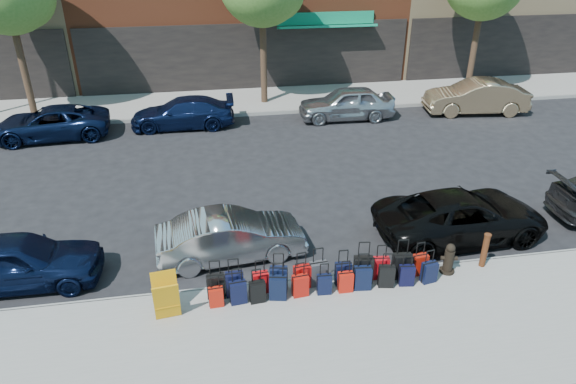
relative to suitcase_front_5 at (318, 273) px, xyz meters
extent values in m
plane|color=black|center=(0.06, 4.76, -0.46)|extent=(120.00, 120.00, 0.00)
cube|color=gray|center=(0.06, -1.74, -0.38)|extent=(60.00, 4.00, 0.15)
cube|color=gray|center=(0.06, 14.76, -0.38)|extent=(60.00, 4.00, 0.15)
cube|color=gray|center=(0.06, 0.28, -0.38)|extent=(60.00, 0.08, 0.15)
cube|color=gray|center=(0.06, 12.74, -0.38)|extent=(60.00, 0.08, 0.15)
cube|color=black|center=(0.06, 16.71, 1.24)|extent=(16.66, 0.15, 3.40)
cube|color=#0D7955|center=(4.06, 16.36, 2.74)|extent=(5.00, 0.91, 0.27)
cube|color=#0D7955|center=(4.06, 16.66, 3.09)|extent=(5.00, 0.10, 0.60)
cube|color=black|center=(16.06, 16.71, 1.24)|extent=(14.70, 0.15, 3.40)
cylinder|color=black|center=(-9.94, 14.26, 2.09)|extent=(0.30, 0.30, 4.80)
cylinder|color=black|center=(0.56, 14.26, 2.09)|extent=(0.30, 0.30, 4.80)
cylinder|color=black|center=(11.06, 14.26, 2.09)|extent=(0.30, 0.30, 4.80)
cube|color=black|center=(-2.41, -0.06, -0.01)|extent=(0.41, 0.24, 0.60)
cylinder|color=black|center=(-2.41, -0.06, 0.64)|extent=(0.23, 0.04, 0.03)
cube|color=black|center=(-1.99, -0.07, -0.01)|extent=(0.41, 0.22, 0.61)
cylinder|color=black|center=(-1.99, -0.07, 0.65)|extent=(0.23, 0.03, 0.03)
cube|color=#B40B0F|center=(-1.38, -0.06, -0.04)|extent=(0.37, 0.22, 0.54)
cylinder|color=black|center=(-1.38, -0.06, 0.54)|extent=(0.20, 0.05, 0.03)
cube|color=black|center=(-0.96, -0.04, 0.00)|extent=(0.44, 0.30, 0.61)
cylinder|color=black|center=(-0.96, -0.04, 0.66)|extent=(0.23, 0.08, 0.03)
cube|color=#A50C0A|center=(-0.40, -0.04, -0.02)|extent=(0.41, 0.26, 0.58)
cylinder|color=black|center=(-0.40, -0.04, 0.61)|extent=(0.22, 0.06, 0.03)
cube|color=#323236|center=(0.00, 0.00, 0.00)|extent=(0.42, 0.25, 0.61)
cylinder|color=black|center=(0.00, 0.00, 0.66)|extent=(0.23, 0.05, 0.03)
cube|color=black|center=(0.58, -0.07, -0.02)|extent=(0.38, 0.22, 0.57)
cylinder|color=black|center=(0.58, -0.07, 0.59)|extent=(0.21, 0.04, 0.03)
cube|color=black|center=(1.07, -0.07, 0.03)|extent=(0.48, 0.31, 0.67)
cylinder|color=black|center=(1.07, -0.07, 0.75)|extent=(0.25, 0.07, 0.03)
cube|color=#A20A11|center=(1.54, -0.01, -0.03)|extent=(0.40, 0.25, 0.56)
cylinder|color=black|center=(1.54, -0.01, 0.58)|extent=(0.21, 0.06, 0.03)
cube|color=black|center=(2.04, -0.07, 0.01)|extent=(0.45, 0.27, 0.65)
cylinder|color=black|center=(2.04, -0.07, 0.71)|extent=(0.24, 0.05, 0.03)
cube|color=maroon|center=(2.53, -0.02, -0.04)|extent=(0.39, 0.24, 0.54)
cylinder|color=black|center=(2.53, -0.02, 0.55)|extent=(0.21, 0.06, 0.03)
cube|color=#AA180B|center=(-2.43, -0.37, -0.07)|extent=(0.33, 0.20, 0.47)
cylinder|color=black|center=(-2.43, -0.37, 0.44)|extent=(0.18, 0.04, 0.03)
cube|color=black|center=(-1.93, -0.34, -0.03)|extent=(0.40, 0.26, 0.55)
cylinder|color=black|center=(-1.93, -0.34, 0.57)|extent=(0.21, 0.05, 0.03)
cube|color=black|center=(-1.50, -0.38, -0.05)|extent=(0.37, 0.24, 0.52)
cylinder|color=black|center=(-1.50, -0.38, 0.52)|extent=(0.20, 0.05, 0.03)
cube|color=black|center=(-1.02, -0.35, -0.02)|extent=(0.43, 0.30, 0.58)
cylinder|color=black|center=(-1.02, -0.35, 0.62)|extent=(0.22, 0.08, 0.03)
cube|color=#A7120A|center=(-0.50, -0.33, -0.04)|extent=(0.38, 0.25, 0.53)
cylinder|color=black|center=(-0.50, -0.33, 0.54)|extent=(0.20, 0.05, 0.03)
cube|color=black|center=(0.06, -0.35, -0.06)|extent=(0.34, 0.21, 0.49)
cylinder|color=black|center=(0.06, -0.35, 0.47)|extent=(0.19, 0.04, 0.03)
cube|color=#B1160B|center=(0.56, -0.35, -0.06)|extent=(0.34, 0.20, 0.50)
cylinder|color=black|center=(0.56, -0.35, 0.49)|extent=(0.19, 0.03, 0.03)
cube|color=black|center=(0.98, -0.33, -0.02)|extent=(0.42, 0.27, 0.58)
cylinder|color=black|center=(0.98, -0.33, 0.61)|extent=(0.22, 0.06, 0.03)
cube|color=black|center=(1.56, -0.33, -0.04)|extent=(0.40, 0.28, 0.54)
cylinder|color=black|center=(1.56, -0.33, 0.55)|extent=(0.21, 0.07, 0.03)
cube|color=black|center=(2.05, -0.36, -0.05)|extent=(0.37, 0.25, 0.52)
cylinder|color=black|center=(2.05, -0.36, 0.51)|extent=(0.20, 0.06, 0.03)
cube|color=black|center=(2.63, -0.35, -0.04)|extent=(0.39, 0.27, 0.53)
cylinder|color=black|center=(2.63, -0.35, 0.53)|extent=(0.20, 0.07, 0.03)
cylinder|color=black|center=(3.25, -0.06, -0.28)|extent=(0.36, 0.36, 0.06)
cylinder|color=black|center=(3.25, -0.06, 0.03)|extent=(0.24, 0.24, 0.56)
sphere|color=black|center=(3.25, -0.06, 0.39)|extent=(0.22, 0.22, 0.22)
cylinder|color=black|center=(3.25, -0.06, 0.09)|extent=(0.41, 0.18, 0.10)
cylinder|color=#38190C|center=(4.22, 0.03, 0.14)|extent=(0.15, 0.15, 0.91)
cylinder|color=#38190C|center=(4.22, 0.03, 0.60)|extent=(0.17, 0.17, 0.04)
cube|color=#CB870B|center=(-3.47, -0.69, 0.19)|extent=(0.57, 0.31, 0.98)
cube|color=#CB870B|center=(-3.51, -0.33, 0.19)|extent=(0.57, 0.31, 0.98)
cube|color=#CB870B|center=(-3.49, -0.51, 0.04)|extent=(0.59, 0.42, 0.02)
imported|color=#0B1532|center=(-7.04, 1.42, 0.20)|extent=(3.92, 1.62, 1.33)
imported|color=#ADAFB4|center=(-1.94, 1.70, 0.17)|extent=(3.94, 1.71, 1.26)
imported|color=black|center=(4.39, 1.63, 0.20)|extent=(4.87, 2.48, 1.32)
imported|color=#0C1735|center=(-8.52, 11.40, 0.18)|extent=(4.71, 2.41, 1.27)
imported|color=#0D183C|center=(-3.27, 11.80, 0.17)|extent=(4.42, 1.92, 1.27)
imported|color=#B6B8BD|center=(3.89, 11.64, 0.26)|extent=(4.28, 1.85, 1.44)
imported|color=tan|center=(9.95, 11.43, 0.30)|extent=(4.75, 2.17, 1.51)
camera|label=1|loc=(-2.37, -9.56, 7.33)|focal=32.00mm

